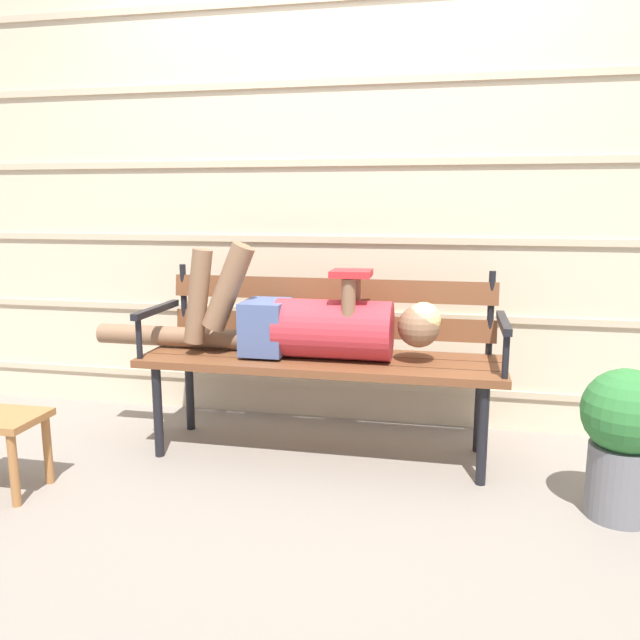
{
  "coord_description": "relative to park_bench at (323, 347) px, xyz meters",
  "views": [
    {
      "loc": [
        0.58,
        -2.74,
        1.2
      ],
      "look_at": [
        0.0,
        0.06,
        0.66
      ],
      "focal_mm": 35.14,
      "sensor_mm": 36.0,
      "label": 1
    }
  ],
  "objects": [
    {
      "name": "ground_plane",
      "position": [
        0.0,
        -0.13,
        -0.51
      ],
      "size": [
        12.0,
        12.0,
        0.0
      ],
      "primitive_type": "plane",
      "color": "gray"
    },
    {
      "name": "house_siding",
      "position": [
        0.0,
        0.47,
        0.69
      ],
      "size": [
        4.92,
        0.08,
        2.4
      ],
      "color": "beige",
      "rests_on": "ground"
    },
    {
      "name": "reclining_person",
      "position": [
        -0.07,
        -0.07,
        0.13
      ],
      "size": [
        1.72,
        0.28,
        0.54
      ],
      "color": "#B72D38"
    },
    {
      "name": "park_bench",
      "position": [
        0.0,
        0.0,
        0.0
      ],
      "size": [
        1.69,
        0.49,
        0.88
      ],
      "color": "brown",
      "rests_on": "ground"
    },
    {
      "name": "potted_plant",
      "position": [
        1.25,
        -0.43,
        -0.18
      ],
      "size": [
        0.33,
        0.33,
        0.59
      ],
      "color": "slate",
      "rests_on": "ground"
    }
  ]
}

